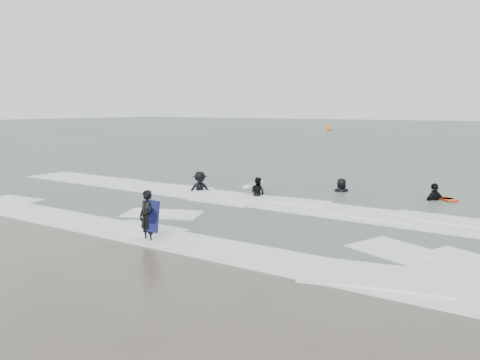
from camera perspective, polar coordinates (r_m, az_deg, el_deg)
The scene contains 10 objects.
ground at distance 15.90m, azimuth -10.13°, elevation -6.19°, with size 320.00×320.00×0.00m, color brown.
sea at distance 91.74m, azimuth 27.15°, elevation 5.24°, with size 320.00×320.00×0.00m, color #47544C.
surfer_centre at distance 14.74m, azimuth -11.17°, elevation -7.41°, with size 0.59×0.39×1.63m, color black.
surfer_wading at distance 21.62m, azimuth 2.16°, elevation -2.11°, with size 0.72×0.56×1.49m, color black.
surfer_breaker at distance 22.86m, azimuth -4.89°, elevation -1.54°, with size 1.22×0.70×1.89m, color black.
surfer_right_near at distance 22.43m, azimuth 22.60°, elevation -2.38°, with size 1.15×0.48×1.95m, color black.
surfer_right_far at distance 23.27m, azimuth 12.24°, elevation -1.53°, with size 0.91×0.59×1.86m, color black.
surf_foam at distance 18.65m, azimuth -2.23°, elevation -3.72°, with size 30.03×9.06×0.09m.
bodyboards at distance 19.07m, azimuth 7.38°, elevation -2.10°, with size 8.89×12.59×1.25m.
buoy at distance 88.47m, azimuth 10.85°, elevation 6.18°, with size 1.00×1.00×1.65m.
Camera 1 is at (10.72, -11.03, 4.04)m, focal length 35.00 mm.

